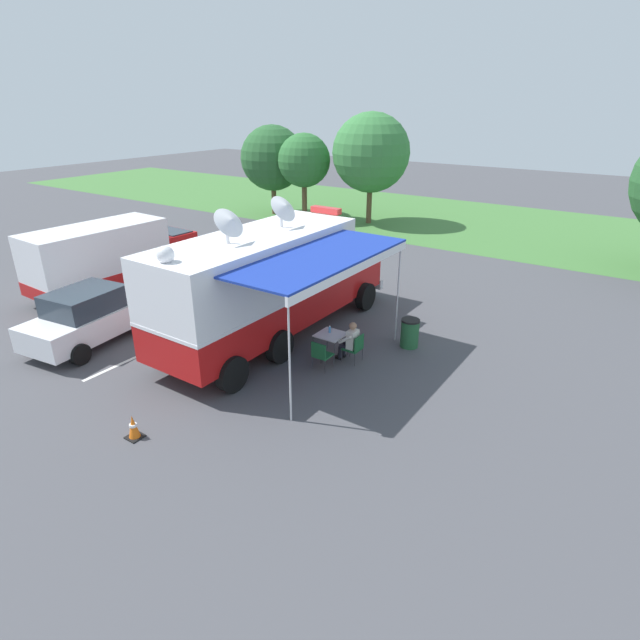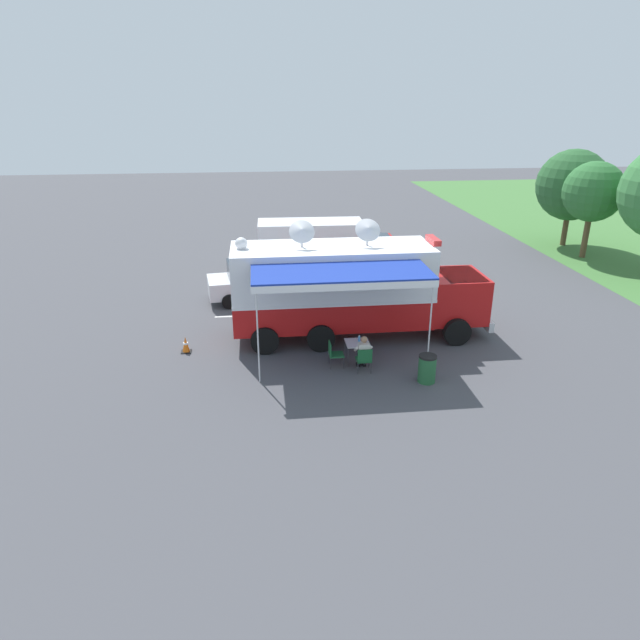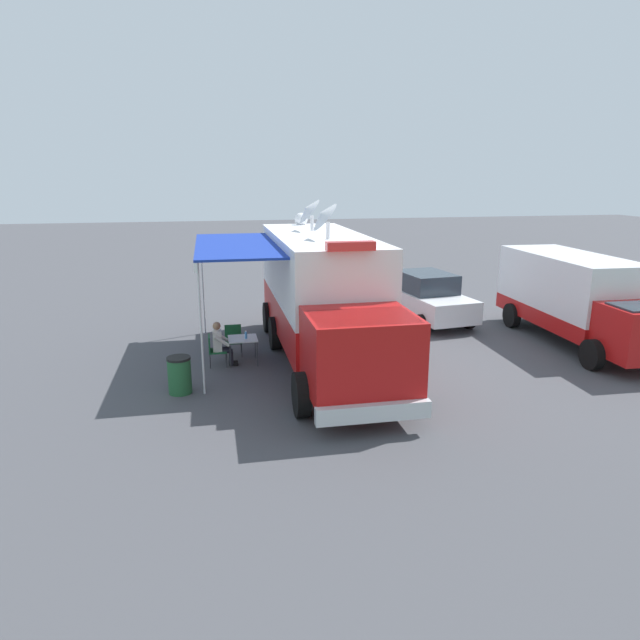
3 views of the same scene
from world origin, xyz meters
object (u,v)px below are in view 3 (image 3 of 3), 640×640
Objects in this scene: traffic_cone at (272,305)px; trash_bin at (180,375)px; command_truck at (323,293)px; water_bottle at (246,335)px; folding_chair_beside_table at (233,337)px; seated_responder at (221,343)px; support_truck at (577,299)px; folding_chair_at_table at (214,348)px; car_behind_truck at (427,297)px; folding_table at (243,340)px.

trash_bin is at bearing 68.29° from traffic_cone.
water_bottle is at bearing -2.31° from command_truck.
command_truck reaches higher than folding_chair_beside_table.
folding_chair_beside_table is (2.48, -1.01, -1.43)m from command_truck.
trash_bin reaches higher than folding_chair_beside_table.
trash_bin is at bearing 60.84° from seated_responder.
water_bottle is at bearing 76.94° from traffic_cone.
folding_chair_beside_table is 10.67m from support_truck.
trash_bin reaches higher than folding_chair_at_table.
traffic_cone is (0.77, -6.06, -1.67)m from command_truck.
support_truck is (-10.28, -0.12, 0.55)m from water_bottle.
folding_chair_at_table is at bearing 0.68° from support_truck.
traffic_cone is at bearing -111.71° from trash_bin.
support_truck is (-10.60, 0.80, 0.87)m from folding_chair_beside_table.
seated_responder is at bearing 70.79° from traffic_cone.
folding_chair_beside_table is 7.47m from car_behind_truck.
command_truck is 4.54m from trash_bin.
car_behind_truck reaches higher than seated_responder.
water_bottle reaches higher than traffic_cone.
seated_responder is 2.16× the size of traffic_cone.
water_bottle is (-0.09, 0.07, 0.16)m from folding_table.
folding_table is 1.39× the size of traffic_cone.
support_truck reaches higher than folding_table.
trash_bin is (1.65, 1.95, -0.22)m from folding_table.
water_bottle is 0.95m from folding_chair_at_table.
water_bottle reaches higher than folding_table.
traffic_cone is at bearing -103.06° from water_bottle.
traffic_cone is (-1.48, -5.90, -0.39)m from folding_table.
support_truck is (-11.17, -0.13, 0.87)m from folding_chair_at_table.
command_truck is 2.59m from folding_table.
command_truck is at bearing 38.09° from car_behind_truck.
folding_chair_beside_table is 0.20× the size of car_behind_truck.
trash_bin reaches higher than traffic_cone.
seated_responder is 0.18× the size of support_truck.
trash_bin is (3.90, 1.79, -1.49)m from command_truck.
seated_responder reaches higher than water_bottle.
seated_responder is 1.37× the size of trash_bin.
traffic_cone is at bearing -33.35° from support_truck.
folding_chair_beside_table is (0.32, -0.92, -0.32)m from water_bottle.
folding_table is 0.89m from folding_chair_beside_table.
folding_table reaches higher than traffic_cone.
folding_table is at bearing 26.57° from car_behind_truck.
trash_bin is at bearing 63.06° from folding_chair_beside_table.
seated_responder is at bearing 0.69° from support_truck.
car_behind_truck reaches higher than trash_bin.
folding_chair_at_table reaches higher than folding_table.
folding_table is at bearing -173.93° from folding_chair_at_table.
command_truck reaches higher than trash_bin.
folding_chair_beside_table is at bearing 71.37° from traffic_cone.
seated_responder reaches higher than folding_chair_at_table.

